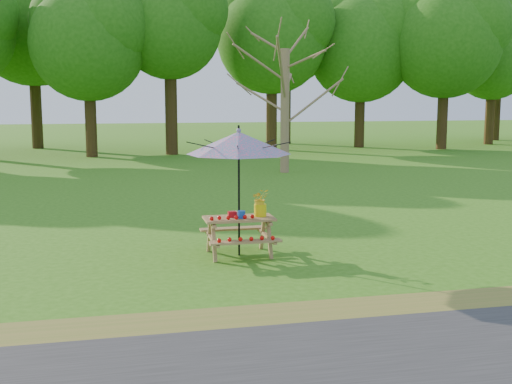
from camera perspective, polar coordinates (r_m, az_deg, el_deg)
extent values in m
plane|color=#336F15|center=(10.98, 4.60, -5.93)|extent=(120.00, 120.00, 0.00)
cube|color=olive|center=(8.46, 10.38, -10.42)|extent=(120.00, 1.20, 0.01)
cylinder|color=olive|center=(23.36, 2.59, 7.18)|extent=(0.34, 0.34, 4.44)
cube|color=#8F5E40|center=(11.05, -1.52, -2.36)|extent=(1.20, 0.62, 0.04)
cube|color=#8F5E40|center=(10.58, -0.92, -4.45)|extent=(1.20, 0.22, 0.04)
cube|color=#8F5E40|center=(11.63, -2.05, -3.27)|extent=(1.20, 0.22, 0.04)
cylinder|color=black|center=(10.97, -1.53, 0.08)|extent=(0.04, 0.04, 2.25)
cone|color=teal|center=(10.88, -1.55, 4.38)|extent=(2.14, 2.14, 0.38)
sphere|color=teal|center=(10.87, -1.55, 5.49)|extent=(0.08, 0.08, 0.08)
cube|color=#AF0E15|center=(11.05, -2.13, -1.99)|extent=(0.14, 0.12, 0.10)
cylinder|color=#1649B8|center=(10.94, -1.30, -2.01)|extent=(0.13, 0.13, 0.13)
cube|color=beige|center=(11.23, -2.02, -1.90)|extent=(0.13, 0.13, 0.07)
cylinder|color=yellow|center=(11.11, 0.38, -1.63)|extent=(0.21, 0.21, 0.21)
imported|color=gold|center=(11.08, 0.38, -0.57)|extent=(0.29, 0.25, 0.32)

